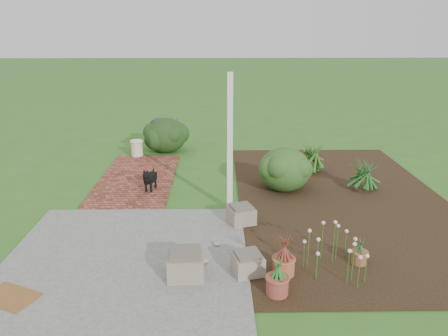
{
  "coord_description": "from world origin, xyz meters",
  "views": [
    {
      "loc": [
        0.08,
        -7.38,
        3.24
      ],
      "look_at": [
        0.2,
        0.4,
        0.7
      ],
      "focal_mm": 35.0,
      "sensor_mm": 36.0,
      "label": 1
    }
  ],
  "objects_px": {
    "black_dog": "(150,178)",
    "evergreen_shrub": "(285,168)",
    "cream_ceramic_urn": "(137,148)",
    "stone_trough_near": "(186,265)"
  },
  "relations": [
    {
      "from": "black_dog",
      "to": "evergreen_shrub",
      "type": "height_order",
      "value": "evergreen_shrub"
    },
    {
      "from": "stone_trough_near",
      "to": "cream_ceramic_urn",
      "type": "relative_size",
      "value": 1.22
    },
    {
      "from": "stone_trough_near",
      "to": "black_dog",
      "type": "bearing_deg",
      "value": 106.44
    },
    {
      "from": "cream_ceramic_urn",
      "to": "black_dog",
      "type": "bearing_deg",
      "value": -74.51
    },
    {
      "from": "cream_ceramic_urn",
      "to": "evergreen_shrub",
      "type": "bearing_deg",
      "value": -35.37
    },
    {
      "from": "black_dog",
      "to": "evergreen_shrub",
      "type": "distance_m",
      "value": 2.75
    },
    {
      "from": "stone_trough_near",
      "to": "black_dog",
      "type": "xyz_separation_m",
      "value": [
        -0.94,
        3.2,
        0.11
      ]
    },
    {
      "from": "cream_ceramic_urn",
      "to": "evergreen_shrub",
      "type": "xyz_separation_m",
      "value": [
        3.44,
        -2.44,
        0.24
      ]
    },
    {
      "from": "stone_trough_near",
      "to": "evergreen_shrub",
      "type": "xyz_separation_m",
      "value": [
        1.8,
        3.27,
        0.28
      ]
    },
    {
      "from": "stone_trough_near",
      "to": "black_dog",
      "type": "relative_size",
      "value": 0.91
    }
  ]
}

